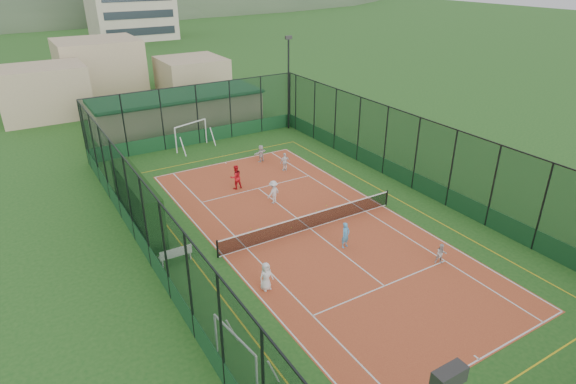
% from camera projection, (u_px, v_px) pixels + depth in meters
% --- Properties ---
extents(ground, '(300.00, 300.00, 0.00)m').
position_uv_depth(ground, '(310.00, 229.00, 27.85)').
color(ground, '#1E541C').
rests_on(ground, ground).
extents(court_slab, '(11.17, 23.97, 0.01)m').
position_uv_depth(court_slab, '(310.00, 229.00, 27.85)').
color(court_slab, '#AA3D25').
rests_on(court_slab, ground).
extents(tennis_net, '(11.67, 0.12, 1.06)m').
position_uv_depth(tennis_net, '(310.00, 221.00, 27.62)').
color(tennis_net, black).
rests_on(tennis_net, ground).
extents(perimeter_fence, '(18.12, 34.12, 5.00)m').
position_uv_depth(perimeter_fence, '(311.00, 190.00, 26.77)').
color(perimeter_fence, black).
rests_on(perimeter_fence, ground).
extents(floodlight_ne, '(0.60, 0.26, 8.25)m').
position_uv_depth(floodlight_ne, '(288.00, 84.00, 42.88)').
color(floodlight_ne, black).
rests_on(floodlight_ne, ground).
extents(clubhouse, '(15.20, 7.20, 3.15)m').
position_uv_depth(clubhouse, '(178.00, 111.00, 44.13)').
color(clubhouse, tan).
rests_on(clubhouse, ground).
extents(distant_hills, '(200.00, 60.00, 24.00)m').
position_uv_depth(distant_hills, '(32.00, 13.00, 143.52)').
color(distant_hills, '#384C33').
rests_on(distant_hills, ground).
extents(hedge_left, '(1.06, 7.07, 3.09)m').
position_uv_depth(hedge_left, '(138.00, 203.00, 27.42)').
color(hedge_left, black).
rests_on(hedge_left, ground).
extents(white_bench, '(1.68, 0.48, 0.94)m').
position_uv_depth(white_bench, '(175.00, 254.00, 24.57)').
color(white_bench, white).
rests_on(white_bench, ground).
extents(futsal_goal_near, '(2.91, 1.19, 1.83)m').
position_uv_depth(futsal_goal_near, '(235.00, 353.00, 17.74)').
color(futsal_goal_near, white).
rests_on(futsal_goal_near, ground).
extents(futsal_goal_far, '(3.40, 1.97, 2.11)m').
position_uv_depth(futsal_goal_far, '(191.00, 136.00, 39.49)').
color(futsal_goal_far, white).
rests_on(futsal_goal_far, ground).
extents(child_near_left, '(0.74, 0.52, 1.44)m').
position_uv_depth(child_near_left, '(266.00, 276.00, 22.40)').
color(child_near_left, white).
rests_on(child_near_left, court_slab).
extents(child_near_mid, '(0.60, 0.46, 1.46)m').
position_uv_depth(child_near_mid, '(345.00, 235.00, 25.75)').
color(child_near_mid, '#51ACE7').
rests_on(child_near_mid, court_slab).
extents(child_near_right, '(0.69, 0.65, 1.12)m').
position_uv_depth(child_near_right, '(441.00, 254.00, 24.41)').
color(child_near_right, silver).
rests_on(child_near_right, court_slab).
extents(child_far_left, '(1.13, 0.88, 1.53)m').
position_uv_depth(child_far_left, '(273.00, 192.00, 30.48)').
color(child_far_left, silver).
rests_on(child_far_left, court_slab).
extents(child_far_right, '(0.81, 0.35, 1.37)m').
position_uv_depth(child_far_right, '(285.00, 162.00, 35.30)').
color(child_far_right, white).
rests_on(child_far_right, court_slab).
extents(child_far_back, '(1.29, 0.77, 1.32)m').
position_uv_depth(child_far_back, '(261.00, 153.00, 36.92)').
color(child_far_back, silver).
rests_on(child_far_back, court_slab).
extents(coach, '(0.85, 0.68, 1.69)m').
position_uv_depth(coach, '(236.00, 177.00, 32.41)').
color(coach, red).
rests_on(coach, court_slab).
extents(tennis_balls, '(5.87, 1.30, 0.07)m').
position_uv_depth(tennis_balls, '(285.00, 222.00, 28.50)').
color(tennis_balls, '#CCE033').
rests_on(tennis_balls, court_slab).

